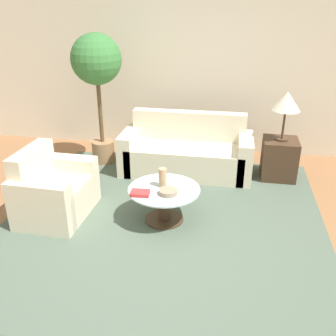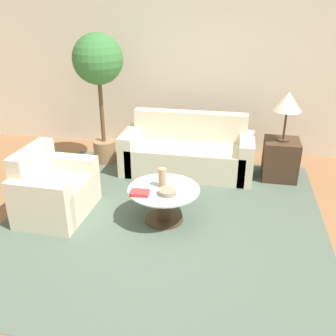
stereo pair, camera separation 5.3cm
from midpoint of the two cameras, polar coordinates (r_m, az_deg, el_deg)
ground_plane at (r=3.91m, az=-3.09°, el=-12.60°), size 14.00×14.00×0.00m
wall_back at (r=6.17m, az=3.11°, el=14.61°), size 10.00×0.06×2.60m
rug at (r=4.40m, az=-0.93°, el=-7.83°), size 3.64×3.67×0.01m
sofa_main at (r=5.50m, az=2.59°, el=2.34°), size 1.87×0.76×0.84m
armchair at (r=4.59m, az=-17.57°, el=-3.57°), size 0.73×0.95×0.81m
coffee_table at (r=4.26m, az=-0.95°, el=-4.87°), size 0.81×0.81×0.41m
side_table at (r=5.51m, az=16.29°, el=1.37°), size 0.47×0.47×0.57m
table_lamp at (r=5.25m, az=17.34°, el=9.56°), size 0.38×0.38×0.67m
potted_plant at (r=5.60m, az=-11.06°, el=14.60°), size 0.72×0.72×1.93m
vase at (r=4.20m, az=-1.15°, el=-1.46°), size 0.09×0.09×0.22m
bowl at (r=4.07m, az=-0.37°, el=-3.66°), size 0.20×0.20×0.05m
book_stack at (r=4.07m, az=-4.65°, el=-3.84°), size 0.21×0.16×0.04m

